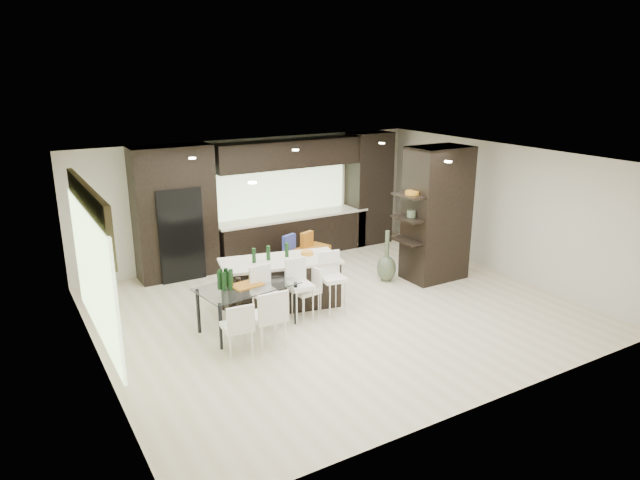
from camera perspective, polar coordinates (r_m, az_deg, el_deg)
ground at (r=10.30m, az=1.71°, el=-6.97°), size 8.00×8.00×0.00m
back_wall at (r=12.83m, az=-6.62°, el=4.09°), size 8.00×0.02×2.70m
left_wall at (r=8.50m, az=-21.72°, el=-3.69°), size 0.02×7.00×2.70m
right_wall at (r=12.37m, az=17.67°, el=2.92°), size 0.02×7.00×2.70m
ceiling at (r=9.53m, az=1.85°, el=8.04°), size 8.00×7.00×0.02m
window_left at (r=8.69m, az=-21.69°, el=-3.24°), size 0.04×3.20×1.90m
window_back at (r=13.00m, az=-4.15°, el=5.23°), size 3.40×0.04×1.20m
stone_accent at (r=8.45m, az=-22.14°, el=2.54°), size 0.08×3.00×0.80m
ceiling_spots at (r=9.75m, az=1.06°, el=8.12°), size 4.00×3.00×0.02m
back_cabinetry at (r=12.74m, az=-3.95°, el=4.08°), size 6.80×0.68×2.70m
refrigerator at (r=11.95m, az=-14.13°, el=0.75°), size 0.90×0.68×1.90m
partition_column at (r=11.67m, az=11.58°, el=2.58°), size 1.20×0.80×2.70m
kitchen_island at (r=10.33m, az=-3.97°, el=-4.30°), size 2.25×1.33×0.88m
stool_left at (r=9.45m, az=-5.44°, el=-6.46°), size 0.40×0.40×0.86m
stool_mid at (r=9.71m, az=-1.98°, el=-5.70°), size 0.40×0.40×0.87m
stool_right at (r=10.01m, az=1.29°, el=-4.95°), size 0.44×0.44×0.88m
bench at (r=12.09m, az=-1.50°, el=-2.07°), size 1.33×0.89×0.48m
floor_vase at (r=11.54m, az=6.70°, el=-1.61°), size 0.46×0.46×1.06m
dining_table at (r=9.52m, az=-7.23°, el=-6.66°), size 1.70×1.11×0.76m
chair_near at (r=8.85m, az=-5.23°, el=-7.98°), size 0.51×0.51×0.90m
chair_far at (r=8.73m, az=-8.28°, el=-8.90°), size 0.46×0.46×0.79m
chair_end at (r=9.96m, az=-1.49°, el=-5.39°), size 0.47×0.47×0.78m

